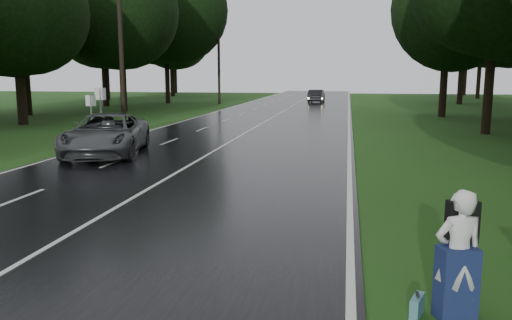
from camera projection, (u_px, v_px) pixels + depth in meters
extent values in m
plane|color=#214A15|center=(82.00, 229.00, 11.15)|extent=(160.00, 160.00, 0.00)
cube|color=black|center=(251.00, 130.00, 30.55)|extent=(12.00, 140.00, 0.04)
cube|color=silver|center=(251.00, 130.00, 30.54)|extent=(0.12, 140.00, 0.01)
imported|color=#45484A|center=(106.00, 134.00, 21.06)|extent=(4.18, 6.59, 1.70)
imported|color=black|center=(316.00, 96.00, 58.76)|extent=(1.80, 4.63, 1.50)
imported|color=silver|center=(458.00, 255.00, 6.95)|extent=(0.77, 0.62, 1.85)
cube|color=navy|center=(456.00, 283.00, 7.02)|extent=(0.59, 0.48, 1.03)
cube|color=black|center=(462.00, 221.00, 7.12)|extent=(0.46, 0.33, 0.59)
cube|color=teal|center=(417.00, 306.00, 7.14)|extent=(0.26, 0.43, 0.30)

